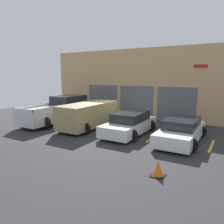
{
  "coord_description": "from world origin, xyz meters",
  "views": [
    {
      "loc": [
        6.84,
        -12.93,
        3.39
      ],
      "look_at": [
        0.0,
        -1.19,
        1.1
      ],
      "focal_mm": 35.0,
      "sensor_mm": 36.0,
      "label": 1
    }
  ],
  "objects_px": {
    "pickup_truck": "(58,110)",
    "traffic_cone": "(158,169)",
    "sedan_white": "(130,124)",
    "sedan_side": "(89,115)",
    "van_right": "(181,130)"
  },
  "relations": [
    {
      "from": "van_right",
      "to": "sedan_white",
      "type": "bearing_deg",
      "value": 179.97
    },
    {
      "from": "pickup_truck",
      "to": "traffic_cone",
      "type": "height_order",
      "value": "pickup_truck"
    },
    {
      "from": "sedan_white",
      "to": "sedan_side",
      "type": "relative_size",
      "value": 0.97
    },
    {
      "from": "van_right",
      "to": "traffic_cone",
      "type": "bearing_deg",
      "value": -86.71
    },
    {
      "from": "sedan_side",
      "to": "van_right",
      "type": "xyz_separation_m",
      "value": [
        5.9,
        0.02,
        -0.3
      ]
    },
    {
      "from": "pickup_truck",
      "to": "van_right",
      "type": "distance_m",
      "value": 8.86
    },
    {
      "from": "sedan_white",
      "to": "van_right",
      "type": "bearing_deg",
      "value": -0.03
    },
    {
      "from": "sedan_side",
      "to": "traffic_cone",
      "type": "relative_size",
      "value": 8.2
    },
    {
      "from": "traffic_cone",
      "to": "sedan_white",
      "type": "bearing_deg",
      "value": 125.69
    },
    {
      "from": "sedan_white",
      "to": "sedan_side",
      "type": "bearing_deg",
      "value": -179.52
    },
    {
      "from": "sedan_white",
      "to": "van_right",
      "type": "height_order",
      "value": "sedan_white"
    },
    {
      "from": "pickup_truck",
      "to": "sedan_side",
      "type": "height_order",
      "value": "pickup_truck"
    },
    {
      "from": "pickup_truck",
      "to": "sedan_white",
      "type": "xyz_separation_m",
      "value": [
        5.9,
        -0.27,
        -0.27
      ]
    },
    {
      "from": "sedan_side",
      "to": "van_right",
      "type": "relative_size",
      "value": 1.0
    },
    {
      "from": "sedan_white",
      "to": "traffic_cone",
      "type": "xyz_separation_m",
      "value": [
        3.21,
        -4.46,
        -0.35
      ]
    }
  ]
}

